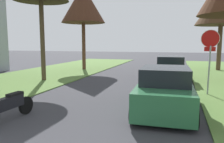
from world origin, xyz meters
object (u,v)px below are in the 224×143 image
stop_sign_far (210,48)px  parked_motorcycle (10,106)px  parked_sedan_black (170,69)px  street_tree_left_far (83,4)px  street_tree_right_far (222,6)px  parked_sedan_green (165,90)px

stop_sign_far → parked_motorcycle: (-6.29, -5.46, -1.70)m
parked_sedan_black → parked_motorcycle: parked_sedan_black is taller
street_tree_left_far → parked_motorcycle: (3.31, -13.03, -5.32)m
parked_motorcycle → stop_sign_far: bearing=41.0°
parked_motorcycle → street_tree_right_far: bearing=62.4°
stop_sign_far → parked_sedan_black: 4.65m
parked_sedan_green → parked_sedan_black: same height
street_tree_right_far → parked_motorcycle: 18.68m
stop_sign_far → street_tree_left_far: size_ratio=0.40×
parked_sedan_green → parked_motorcycle: 5.20m
parked_sedan_green → parked_sedan_black: 6.93m
street_tree_right_far → parked_sedan_green: street_tree_right_far is taller
stop_sign_far → street_tree_right_far: bearing=79.0°
parked_sedan_green → parked_motorcycle: (-4.53, -2.54, -0.24)m
stop_sign_far → parked_sedan_green: 3.71m
stop_sign_far → street_tree_left_far: (-9.60, 7.56, 3.62)m
parked_sedan_green → parked_motorcycle: size_ratio=2.17×
stop_sign_far → parked_motorcycle: size_ratio=1.44×
street_tree_left_far → parked_sedan_black: bearing=-24.7°
street_tree_left_far → parked_sedan_black: 9.93m
street_tree_left_far → parked_sedan_black: size_ratio=1.66×
parked_sedan_green → street_tree_left_far: bearing=126.8°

